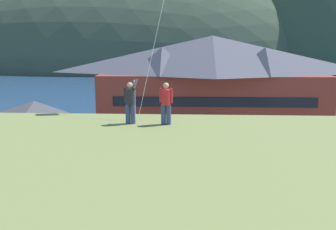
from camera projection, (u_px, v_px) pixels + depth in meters
ground_plane at (138, 195)px, 25.09m from camera, size 600.00×600.00×0.00m
parking_lot_pad at (146, 169)px, 29.98m from camera, size 40.00×20.00×0.10m
bay_water at (172, 87)px, 83.86m from camera, size 360.00×84.00×0.03m
far_hill_east_peak at (138, 68)px, 142.29m from camera, size 146.76×75.65×74.96m
far_hill_center_saddle at (326, 69)px, 137.19m from camera, size 82.11×60.98×83.65m
harbor_lodge at (212, 77)px, 46.05m from camera, size 28.24×11.03×10.70m
storage_shed_near_lot at (36, 127)px, 33.73m from camera, size 7.17×5.25×4.88m
storage_shed_waterside at (183, 99)px, 49.85m from camera, size 6.26×5.35×4.88m
wharf_dock at (166, 102)px, 61.02m from camera, size 3.20×15.70×0.70m
moored_boat_wharfside at (146, 99)px, 61.19m from camera, size 2.15×5.89×2.16m
moored_boat_outer_mooring at (188, 99)px, 61.12m from camera, size 2.40×7.48×2.16m
moored_boat_inner_slip at (146, 100)px, 60.42m from camera, size 1.99×5.73×2.16m
parked_car_corner_spot at (306, 157)px, 29.76m from camera, size 4.36×2.38×1.82m
parked_car_lone_by_shed at (201, 175)px, 25.83m from camera, size 4.22×2.10×1.82m
parked_car_back_row_left at (241, 156)px, 30.17m from camera, size 4.32×2.29×1.82m
parked_car_front_row_red at (54, 170)px, 26.83m from camera, size 4.22×2.10×1.82m
parking_light_pole at (135, 110)px, 34.75m from camera, size 0.24×0.78×6.45m
person_kite_flyer at (130, 101)px, 15.65m from camera, size 0.57×0.63×1.86m
person_companion at (166, 102)px, 15.49m from camera, size 0.54×0.40×1.74m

